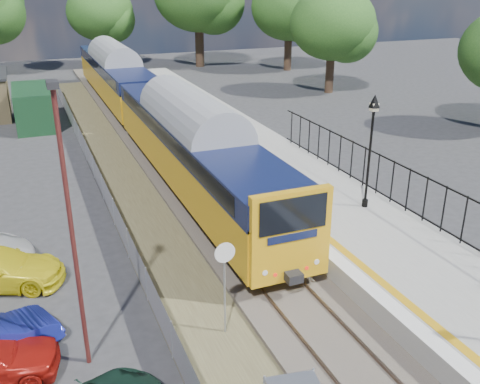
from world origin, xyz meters
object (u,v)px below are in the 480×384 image
victorian_lamp_north (372,125)px  train (143,99)px  carpark_lamp (70,218)px  speed_sign (225,272)px

victorian_lamp_north → train: (-5.30, 16.74, -1.96)m
victorian_lamp_north → carpark_lamp: carpark_lamp is taller
victorian_lamp_north → train: victorian_lamp_north is taller
victorian_lamp_north → train: size_ratio=0.11×
train → speed_sign: (-2.50, -21.29, -0.29)m
victorian_lamp_north → speed_sign: victorian_lamp_north is taller
speed_sign → victorian_lamp_north: bearing=29.1°
train → speed_sign: train is taller
victorian_lamp_north → train: 17.67m
train → carpark_lamp: carpark_lamp is taller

